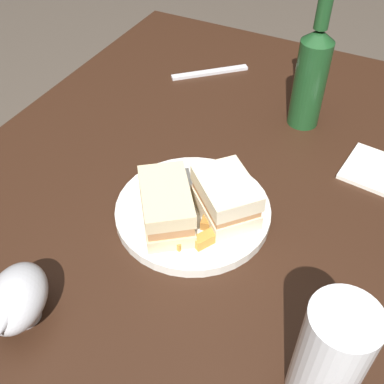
% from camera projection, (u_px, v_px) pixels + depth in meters
% --- Properties ---
extents(ground_plane, '(6.00, 6.00, 0.00)m').
position_uv_depth(ground_plane, '(191.00, 381.00, 1.31)').
color(ground_plane, '#4C4238').
extents(dining_table, '(1.23, 0.86, 0.72)m').
position_uv_depth(dining_table, '(191.00, 311.00, 1.06)').
color(dining_table, black).
rests_on(dining_table, ground).
extents(plate, '(0.25, 0.25, 0.02)m').
position_uv_depth(plate, '(193.00, 211.00, 0.77)').
color(plate, silver).
rests_on(plate, dining_table).
extents(sandwich_half_left, '(0.14, 0.13, 0.07)m').
position_uv_depth(sandwich_half_left, '(164.00, 205.00, 0.72)').
color(sandwich_half_left, beige).
rests_on(sandwich_half_left, plate).
extents(sandwich_half_right, '(0.13, 0.13, 0.07)m').
position_uv_depth(sandwich_half_right, '(226.00, 198.00, 0.73)').
color(sandwich_half_right, beige).
rests_on(sandwich_half_right, plate).
extents(potato_wedge_front, '(0.05, 0.03, 0.02)m').
position_uv_depth(potato_wedge_front, '(180.00, 217.00, 0.74)').
color(potato_wedge_front, '#B77F33').
rests_on(potato_wedge_front, plate).
extents(potato_wedge_middle, '(0.04, 0.03, 0.01)m').
position_uv_depth(potato_wedge_middle, '(181.00, 238.00, 0.71)').
color(potato_wedge_middle, '#B77F33').
rests_on(potato_wedge_middle, plate).
extents(potato_wedge_back, '(0.05, 0.06, 0.02)m').
position_uv_depth(potato_wedge_back, '(224.00, 220.00, 0.73)').
color(potato_wedge_back, '#B77F33').
rests_on(potato_wedge_back, plate).
extents(potato_wedge_left_edge, '(0.06, 0.03, 0.02)m').
position_uv_depth(potato_wedge_left_edge, '(211.00, 215.00, 0.74)').
color(potato_wedge_left_edge, '#AD702D').
rests_on(potato_wedge_left_edge, plate).
extents(potato_wedge_right_edge, '(0.04, 0.02, 0.01)m').
position_uv_depth(potato_wedge_right_edge, '(183.00, 232.00, 0.72)').
color(potato_wedge_right_edge, '#AD702D').
rests_on(potato_wedge_right_edge, plate).
extents(potato_wedge_stray, '(0.06, 0.04, 0.02)m').
position_uv_depth(potato_wedge_stray, '(210.00, 236.00, 0.71)').
color(potato_wedge_stray, gold).
rests_on(potato_wedge_stray, plate).
extents(pint_glass, '(0.08, 0.08, 0.16)m').
position_uv_depth(pint_glass, '(329.00, 362.00, 0.52)').
color(pint_glass, white).
rests_on(pint_glass, dining_table).
extents(gravy_boat, '(0.13, 0.11, 0.07)m').
position_uv_depth(gravy_boat, '(17.00, 299.00, 0.61)').
color(gravy_boat, '#B7B7BC').
rests_on(gravy_boat, dining_table).
extents(cider_bottle, '(0.06, 0.06, 0.28)m').
position_uv_depth(cider_bottle, '(311.00, 74.00, 0.88)').
color(cider_bottle, '#19421E').
rests_on(cider_bottle, dining_table).
extents(napkin, '(0.12, 0.10, 0.01)m').
position_uv_depth(napkin, '(371.00, 169.00, 0.85)').
color(napkin, silver).
rests_on(napkin, dining_table).
extents(fork, '(0.13, 0.14, 0.01)m').
position_uv_depth(fork, '(210.00, 72.00, 1.09)').
color(fork, silver).
rests_on(fork, dining_table).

